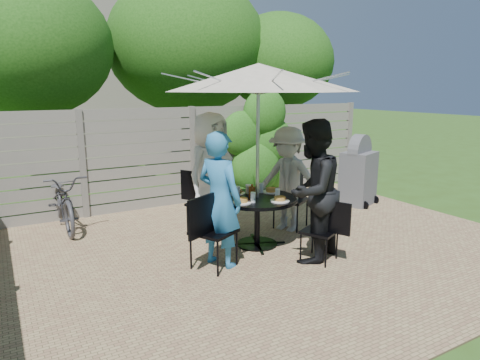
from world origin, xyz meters
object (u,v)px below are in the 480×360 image
plate_front (280,200)px  plate_right (271,191)px  bbq_grill (358,173)px  plate_left (242,201)px  umbrella (258,78)px  chair_front (320,243)px  glass_back (238,191)px  bicycle (63,201)px  plate_back (236,192)px  chair_right (291,211)px  chair_left (213,246)px  patio_table (257,212)px  person_right (288,180)px  person_left (220,200)px  glass_front (278,194)px  chair_back (205,215)px  coffee_cup (248,189)px  syrup_jug (252,192)px  glass_right (261,188)px  glass_left (253,197)px  person_front (312,191)px  person_back (211,175)px

plate_front → plate_right: (0.18, 0.48, 0.00)m
plate_right → bbq_grill: 2.59m
plate_left → umbrella: bearing=24.0°
chair_front → bbq_grill: bearing=-79.1°
bbq_grill → plate_front: bearing=-177.3°
glass_back → bbq_grill: 3.09m
plate_right → bicycle: bicycle is taller
plate_back → chair_right: bearing=3.6°
chair_left → plate_left: chair_left is taller
patio_table → bicycle: bearing=135.6°
person_right → person_left: bearing=-90.0°
chair_right → glass_front: size_ratio=6.77×
umbrella → glass_front: (0.20, -0.19, -1.54)m
bicycle → plate_front: bearing=-47.9°
chair_back → bbq_grill: bearing=61.5°
plate_front → plate_right: size_ratio=1.00×
umbrella → chair_back: size_ratio=3.61×
coffee_cup → bicycle: 2.98m
plate_back → chair_front: bearing=-66.0°
chair_front → umbrella: bearing=-1.2°
chair_back → plate_front: bearing=-4.5°
chair_front → plate_left: 1.14m
plate_front → bicycle: bearing=133.4°
syrup_jug → glass_right: bearing=33.7°
plate_left → person_left: bearing=-156.0°
patio_table → chair_right: (0.88, 0.39, -0.21)m
person_right → plate_back: 0.91m
person_right → glass_right: bearing=-100.4°
person_left → bbq_grill: 3.78m
plate_left → glass_left: (0.13, -0.05, 0.05)m
chair_back → coffee_cup: 0.89m
chair_left → person_left: bearing=-2.7°
person_front → chair_right: (0.54, 1.15, -0.62)m
person_back → chair_front: 1.92m
patio_table → person_right: 0.89m
plate_right → plate_front: bearing=-111.0°
patio_table → bicycle: 3.12m
person_front → syrup_jug: (-0.41, 0.78, -0.12)m
syrup_jug → person_left: bearing=-152.3°
person_right → glass_right: 0.58m
chair_right → plate_left: size_ratio=3.65×
umbrella → coffee_cup: (0.00, 0.24, -1.55)m
chair_front → person_front: person_front is taller
person_back → person_front: (0.68, -1.52, -0.02)m
person_left → glass_right: bearing=-84.5°
chair_right → glass_left: 1.32m
person_left → plate_right: bearing=-90.0°
chair_left → glass_right: bearing=1.8°
person_back → plate_left: person_back is taller
person_back → plate_front: person_back is taller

